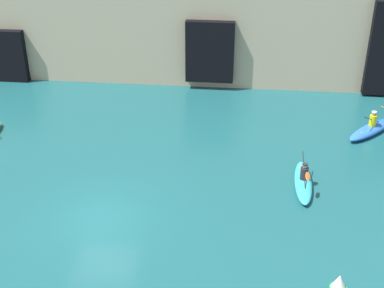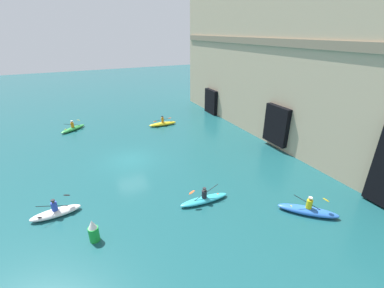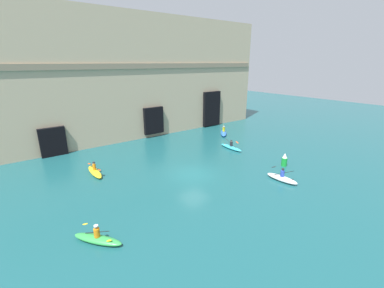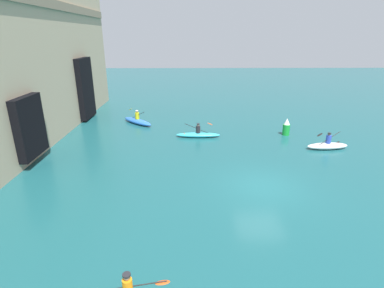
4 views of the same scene
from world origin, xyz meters
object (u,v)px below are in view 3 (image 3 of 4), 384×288
at_px(kayak_green, 98,239).
at_px(kayak_blue, 224,133).
at_px(kayak_white, 282,178).
at_px(kayak_cyan, 231,147).
at_px(kayak_yellow, 95,172).
at_px(marker_buoy, 284,160).

bearing_deg(kayak_green, kayak_blue, 82.78).
relative_size(kayak_white, kayak_cyan, 0.86).
distance_m(kayak_yellow, marker_buoy, 18.39).
xyz_separation_m(kayak_yellow, marker_buoy, (15.79, -9.42, 0.38)).
relative_size(kayak_cyan, marker_buoy, 2.54).
bearing_deg(kayak_blue, marker_buoy, 28.08).
height_order(kayak_white, kayak_cyan, kayak_white).
bearing_deg(kayak_blue, kayak_green, -17.01).
distance_m(kayak_white, kayak_cyan, 9.24).
bearing_deg(kayak_cyan, kayak_yellow, -97.56).
relative_size(kayak_yellow, kayak_blue, 1.06).
bearing_deg(marker_buoy, kayak_green, -179.00).
relative_size(kayak_green, kayak_blue, 0.93).
height_order(kayak_green, marker_buoy, marker_buoy).
bearing_deg(kayak_blue, kayak_cyan, 7.51).
height_order(kayak_green, kayak_yellow, kayak_yellow).
distance_m(kayak_green, kayak_blue, 25.26).
xyz_separation_m(kayak_white, kayak_cyan, (2.67, 8.85, -0.04)).
xyz_separation_m(kayak_green, kayak_cyan, (18.16, 7.26, -0.02)).
height_order(kayak_cyan, marker_buoy, marker_buoy).
distance_m(kayak_yellow, kayak_cyan, 15.52).
xyz_separation_m(kayak_yellow, kayak_blue, (19.11, 2.76, 0.02)).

